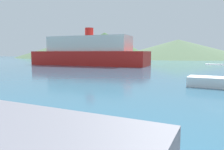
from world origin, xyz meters
TOP-DOWN VIEW (x-y plane):
  - ferry_distant at (-8.56, 42.94)m, footprint 23.42×11.26m
  - hill_west at (-32.34, 103.07)m, footprint 52.56×52.56m
  - hill_central at (-15.73, 96.41)m, footprint 41.92×41.92m
  - hill_east at (15.25, 95.48)m, footprint 55.59×55.59m

SIDE VIEW (x-z plane):
  - ferry_distant at x=-8.56m, z-range -1.12..5.93m
  - hill_east at x=15.25m, z-range 0.00..7.62m
  - hill_west at x=-32.34m, z-range 0.00..8.36m
  - hill_central at x=-15.73m, z-range 0.00..10.97m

